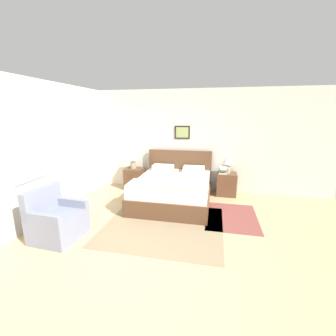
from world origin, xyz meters
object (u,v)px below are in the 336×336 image
at_px(armchair, 57,221).
at_px(table_lamp_by_door, 228,162).
at_px(table_lamp_near_window, 133,158).
at_px(nightstand_by_door, 226,184).
at_px(bed, 173,189).
at_px(nightstand_near_window, 134,178).

height_order(armchair, table_lamp_by_door, table_lamp_by_door).
xyz_separation_m(armchair, table_lamp_near_window, (0.35, 2.62, 0.57)).
bearing_deg(table_lamp_near_window, table_lamp_by_door, 0.00).
bearing_deg(nightstand_by_door, bed, -148.12).
xyz_separation_m(armchair, table_lamp_by_door, (2.79, 2.62, 0.57)).
distance_m(nightstand_near_window, table_lamp_near_window, 0.58).
xyz_separation_m(bed, table_lamp_near_window, (-1.23, 0.74, 0.55)).
height_order(armchair, nightstand_near_window, armchair).
relative_size(armchair, nightstand_near_window, 1.49).
bearing_deg(bed, nightstand_near_window, 148.12).
distance_m(armchair, nightstand_near_window, 2.66).
distance_m(bed, nightstand_by_door, 1.43).
xyz_separation_m(table_lamp_near_window, table_lamp_by_door, (2.44, 0.00, 0.00)).
xyz_separation_m(nightstand_by_door, table_lamp_by_door, (0.00, -0.02, 0.58)).
height_order(bed, table_lamp_near_window, bed).
height_order(nightstand_near_window, nightstand_by_door, same).
height_order(bed, armchair, bed).
relative_size(bed, nightstand_near_window, 3.44).
bearing_deg(nightstand_near_window, bed, -31.88).
bearing_deg(armchair, table_lamp_by_door, 136.65).
height_order(bed, nightstand_near_window, bed).
distance_m(nightstand_by_door, table_lamp_by_door, 0.58).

